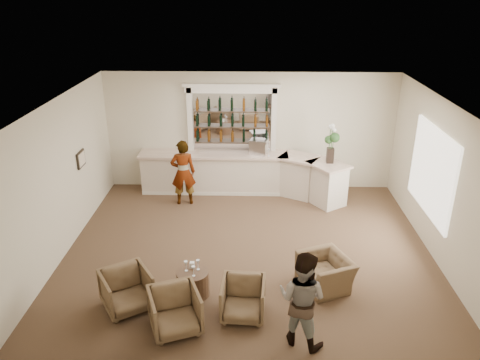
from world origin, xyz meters
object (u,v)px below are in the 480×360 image
armchair_center (175,311)px  espresso_machine (259,147)px  sommelier (183,173)px  guest (302,299)px  flower_vase (331,141)px  armchair_right (243,299)px  armchair_far (325,272)px  cocktail_table (193,283)px  bar_counter (244,174)px  armchair_left (127,290)px

armchair_center → espresso_machine: espresso_machine is taller
sommelier → guest: bearing=107.1°
guest → armchair_center: guest is taller
sommelier → flower_vase: size_ratio=1.69×
guest → armchair_center: bearing=22.2°
armchair_right → armchair_far: size_ratio=0.80×
guest → flower_vase: 5.56m
espresso_machine → flower_vase: flower_vase is taller
armchair_center → cocktail_table: bearing=58.5°
guest → armchair_right: bearing=-4.3°
cocktail_table → espresso_machine: espresso_machine is taller
cocktail_table → espresso_machine: size_ratio=1.33×
bar_counter → cocktail_table: bar_counter is taller
bar_counter → armchair_right: 5.27m
cocktail_table → sommelier: (-0.71, 3.97, 0.64)m
armchair_center → armchair_right: armchair_center is taller
armchair_center → flower_vase: size_ratio=0.80×
bar_counter → cocktail_table: bearing=-100.6°
armchair_center → flower_vase: flower_vase is taller
armchair_left → flower_vase: 6.40m
armchair_left → armchair_right: size_ratio=1.07×
guest → flower_vase: flower_vase is taller
sommelier → espresso_machine: sommelier is taller
armchair_right → armchair_far: (1.58, 0.93, -0.04)m
cocktail_table → sommelier: sommelier is taller
cocktail_table → armchair_far: size_ratio=0.63×
armchair_left → armchair_center: bearing=-62.1°
bar_counter → armchair_center: bar_counter is taller
sommelier → armchair_right: sommelier is taller
cocktail_table → sommelier: 4.08m
armchair_right → armchair_far: 1.83m
bar_counter → armchair_right: bearing=-89.0°
espresso_machine → armchair_far: bearing=-58.7°
sommelier → armchair_right: bearing=100.3°
armchair_right → espresso_machine: size_ratio=1.69×
bar_counter → armchair_center: 5.75m
guest → armchair_left: 3.19m
sommelier → armchair_far: 4.91m
bar_counter → armchair_right: (0.09, -5.26, -0.22)m
bar_counter → guest: size_ratio=3.40×
armchair_far → flower_vase: flower_vase is taller
armchair_left → armchair_right: 2.11m
bar_counter → flower_vase: flower_vase is taller
armchair_left → flower_vase: bearing=14.6°
guest → armchair_right: 1.23m
armchair_right → sommelier: bearing=113.7°
cocktail_table → flower_vase: (3.13, 4.14, 1.48)m
cocktail_table → armchair_far: 2.56m
guest → flower_vase: bearing=-74.5°
bar_counter → guest: (1.04, -5.87, 0.27)m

